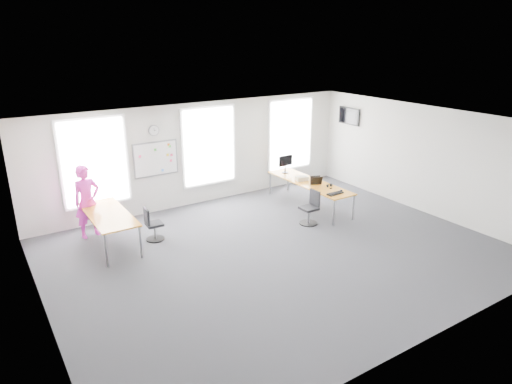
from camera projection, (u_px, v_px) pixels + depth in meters
floor at (278, 252)px, 10.68m from camera, size 10.00×10.00×0.00m
ceiling at (280, 125)px, 9.69m from camera, size 10.00×10.00×0.00m
wall_back at (199, 154)px, 13.36m from camera, size 10.00×0.00×10.00m
wall_front at (430, 263)px, 7.01m from camera, size 10.00×0.00×10.00m
wall_left at (36, 244)px, 7.63m from camera, size 0.00×10.00×10.00m
wall_right at (424, 160)px, 12.75m from camera, size 0.00×10.00×10.00m
window_left at (94, 162)px, 11.74m from camera, size 1.60×0.06×2.20m
window_mid at (209, 146)px, 13.43m from camera, size 1.60×0.06×2.20m
window_right at (290, 135)px, 14.96m from camera, size 1.60×0.06×2.20m
desk_right at (309, 183)px, 13.29m from camera, size 0.82×3.09×0.75m
desk_left at (108, 216)px, 10.79m from camera, size 0.89×2.23×0.81m
chair_right at (310, 209)px, 12.16m from camera, size 0.49×0.49×0.92m
chair_left at (152, 226)px, 11.17m from camera, size 0.45×0.45×0.85m
person at (87, 201)px, 11.24m from camera, size 0.74×0.56×1.84m
whiteboard at (156, 159)px, 12.63m from camera, size 1.20×0.03×0.90m
wall_clock at (154, 130)px, 12.37m from camera, size 0.30×0.04×0.30m
tv at (349, 116)px, 14.84m from camera, size 0.06×0.90×0.55m
keyboard at (335, 194)px, 12.26m from camera, size 0.51×0.22×0.02m
mouse at (341, 190)px, 12.49m from camera, size 0.09×0.12×0.04m
lens_cap at (331, 188)px, 12.69m from camera, size 0.08×0.08×0.01m
headphones at (329, 185)px, 12.82m from camera, size 0.16×0.09×0.09m
laptop_sleeve at (316, 180)px, 13.00m from camera, size 0.32×0.26×0.25m
paper_stack at (302, 178)px, 13.40m from camera, size 0.39×0.32×0.12m
monitor at (286, 162)px, 14.02m from camera, size 0.51×0.21×0.56m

